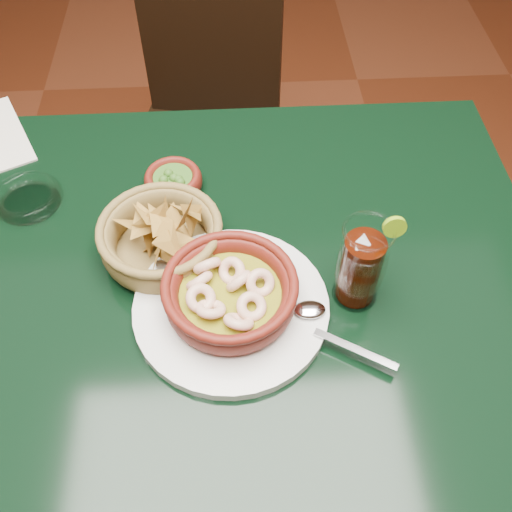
{
  "coord_description": "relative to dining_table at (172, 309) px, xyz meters",
  "views": [
    {
      "loc": [
        0.11,
        -0.53,
        1.45
      ],
      "look_at": [
        0.14,
        -0.02,
        0.81
      ],
      "focal_mm": 40.0,
      "sensor_mm": 36.0,
      "label": 1
    }
  ],
  "objects": [
    {
      "name": "ground",
      "position": [
        0.0,
        0.0,
        -0.65
      ],
      "size": [
        7.0,
        7.0,
        0.0
      ],
      "primitive_type": "plane",
      "color": "#471C0C",
      "rests_on": "ground"
    },
    {
      "name": "dining_table",
      "position": [
        0.0,
        0.0,
        0.0
      ],
      "size": [
        1.2,
        0.8,
        0.75
      ],
      "color": "black",
      "rests_on": "ground"
    },
    {
      "name": "dining_chair",
      "position": [
        0.05,
        0.7,
        -0.19
      ],
      "size": [
        0.46,
        0.46,
        0.83
      ],
      "color": "black",
      "rests_on": "ground"
    },
    {
      "name": "shrimp_plate",
      "position": [
        0.1,
        -0.07,
        0.13
      ],
      "size": [
        0.36,
        0.28,
        0.08
      ],
      "color": "silver",
      "rests_on": "dining_table"
    },
    {
      "name": "chip_basket",
      "position": [
        -0.0,
        0.04,
        0.13
      ],
      "size": [
        0.22,
        0.22,
        0.14
      ],
      "color": "olive",
      "rests_on": "dining_table"
    },
    {
      "name": "guacamole_ramekin",
      "position": [
        0.01,
        0.18,
        0.12
      ],
      "size": [
        0.12,
        0.12,
        0.04
      ],
      "color": "#53140D",
      "rests_on": "dining_table"
    },
    {
      "name": "cola_drink",
      "position": [
        0.29,
        -0.05,
        0.17
      ],
      "size": [
        0.14,
        0.14,
        0.17
      ],
      "color": "white",
      "rests_on": "dining_table"
    },
    {
      "name": "glass_ashtray",
      "position": [
        -0.23,
        0.16,
        0.11
      ],
      "size": [
        0.12,
        0.12,
        0.03
      ],
      "color": "white",
      "rests_on": "dining_table"
    }
  ]
}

